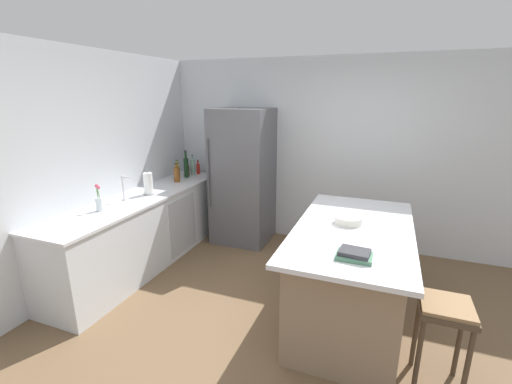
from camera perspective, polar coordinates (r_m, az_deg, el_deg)
ground_plane at (r=3.41m, az=5.11°, el=-22.30°), size 7.20×7.20×0.00m
wall_rear at (r=4.96m, az=12.79°, el=6.17°), size 6.00×0.10×2.60m
wall_left at (r=4.16m, az=-28.88°, el=2.72°), size 0.10×6.00×2.60m
counter_run_left at (r=4.61m, az=-17.85°, el=-5.92°), size 0.68×2.84×0.90m
kitchen_island at (r=3.47m, az=15.34°, el=-12.81°), size 1.03×1.92×0.94m
refrigerator at (r=4.96m, az=-2.19°, el=2.56°), size 0.78×0.76×1.92m
bar_stool at (r=2.93m, az=28.80°, el=-18.03°), size 0.36×0.36×0.70m
sink_faucet at (r=4.28m, az=-21.06°, el=0.69°), size 0.15×0.05×0.30m
flower_vase at (r=4.02m, az=-24.60°, el=-1.47°), size 0.08×0.08×0.30m
paper_towel_roll at (r=4.45m, az=-17.45°, el=1.28°), size 0.14×0.14×0.31m
hot_sauce_bottle at (r=5.46m, az=-9.58°, el=3.89°), size 0.06×0.06×0.21m
gin_bottle at (r=5.39m, az=-10.47°, el=4.07°), size 0.07×0.07×0.31m
syrup_bottle at (r=5.35m, az=-11.34°, el=3.62°), size 0.07×0.07×0.23m
wine_bottle at (r=5.23m, az=-11.51°, el=4.13°), size 0.07×0.07×0.41m
vinegar_bottle at (r=5.20m, az=-12.77°, el=3.27°), size 0.05×0.05×0.24m
olive_oil_bottle at (r=5.09m, az=-12.88°, el=3.24°), size 0.06×0.06×0.30m
whiskey_bottle at (r=4.99m, az=-13.03°, el=2.86°), size 0.08×0.08×0.27m
cookbook_stack at (r=2.68m, az=16.00°, el=-9.96°), size 0.26×0.19×0.07m
mixing_bowl at (r=3.35m, az=15.09°, el=-4.48°), size 0.26×0.26×0.07m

